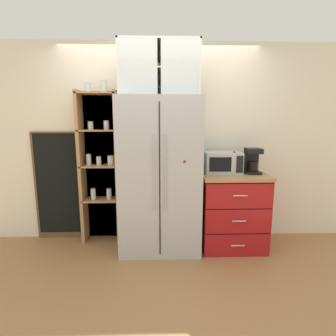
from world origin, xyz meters
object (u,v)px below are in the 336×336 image
microwave (222,162)px  mug_sage (235,171)px  bottle_green (234,164)px  bottle_clear (234,164)px  coffee_maker (252,161)px  refrigerator (160,176)px  mug_navy (232,169)px  chalkboard_menu (58,186)px

microwave → mug_sage: bearing=-39.7°
bottle_green → mug_sage: bearing=-87.3°
microwave → mug_sage: microwave is taller
microwave → bottle_clear: 0.14m
coffee_maker → mug_sage: bearing=-163.9°
refrigerator → coffee_maker: (1.13, 0.03, 0.17)m
coffee_maker → bottle_clear: (-0.23, -0.02, -0.04)m
mug_navy → bottle_green: bearing=-91.6°
bottle_clear → microwave: bearing=154.0°
mug_navy → bottle_green: bottle_green is taller
refrigerator → coffee_maker: size_ratio=5.95×
microwave → mug_sage: size_ratio=3.69×
mug_sage → chalkboard_menu: (-2.26, 0.35, -0.26)m
chalkboard_menu → bottle_green: bearing=-7.9°
coffee_maker → mug_navy: (-0.23, 0.05, -0.11)m
mug_sage → chalkboard_menu: chalkboard_menu is taller
coffee_maker → microwave: bearing=173.3°
coffee_maker → bottle_green: coffee_maker is taller
mug_sage → bottle_green: (-0.00, 0.04, 0.07)m
mug_sage → bottle_clear: (-0.00, 0.05, 0.07)m
coffee_maker → bottle_green: (-0.23, -0.03, -0.04)m
refrigerator → coffee_maker: refrigerator is taller
coffee_maker → mug_sage: coffee_maker is taller
microwave → chalkboard_menu: 2.17m
refrigerator → microwave: 0.79m
coffee_maker → mug_sage: 0.26m
mug_sage → bottle_clear: bottle_clear is taller
mug_sage → bottle_clear: 0.09m
refrigerator → mug_sage: size_ratio=15.48×
mug_sage → bottle_green: size_ratio=0.44×
microwave → bottle_green: bottle_green is taller
bottle_green → refrigerator: bearing=179.8°
bottle_green → coffee_maker: bearing=7.4°
mug_navy → chalkboard_menu: chalkboard_menu is taller
coffee_maker → mug_navy: 0.26m
microwave → bottle_clear: size_ratio=1.63×
bottle_green → chalkboard_menu: chalkboard_menu is taller
microwave → mug_navy: 0.16m
refrigerator → bottle_green: (0.90, -0.00, 0.14)m
microwave → coffee_maker: (0.36, -0.04, 0.03)m
microwave → chalkboard_menu: chalkboard_menu is taller
mug_sage → chalkboard_menu: bearing=171.2°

